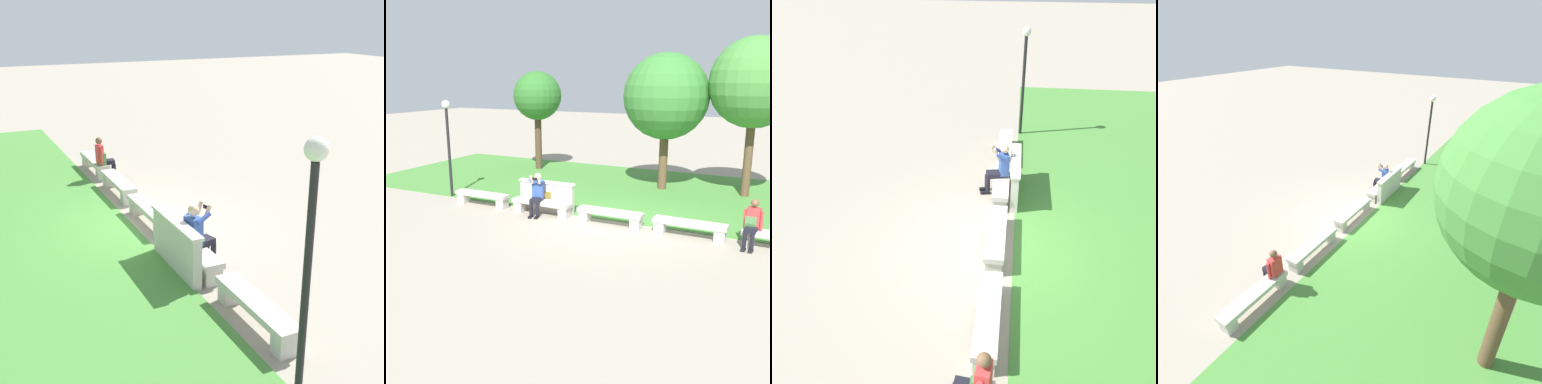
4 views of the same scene
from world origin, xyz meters
TOP-DOWN VIEW (x-y plane):
  - ground_plane at (0.00, 0.00)m, footprint 80.00×80.00m
  - grass_strip at (0.00, 4.38)m, footprint 23.36×8.00m
  - bench_main at (-4.68, 0.00)m, footprint 1.99×0.40m
  - bench_near at (-2.34, 0.00)m, footprint 1.99×0.40m
  - bench_mid at (0.00, 0.00)m, footprint 1.99×0.40m
  - bench_far at (2.34, 0.00)m, footprint 1.99×0.40m
  - backrest_wall_with_plaque at (-2.34, 0.34)m, footprint 1.96×0.24m
  - person_photographer at (-2.45, -0.08)m, footprint 0.53×0.77m
  - person_distant at (3.93, -0.07)m, footprint 0.48×0.70m
  - backpack at (3.89, -0.02)m, footprint 0.28×0.24m
  - tree_behind_wall at (-6.26, 6.28)m, footprint 2.20×2.20m
  - tree_left_background at (0.14, 4.95)m, footprint 3.18×3.18m
  - tree_right_background at (3.17, 5.21)m, footprint 3.13×3.13m
  - lamp_post at (-6.42, 0.44)m, footprint 0.28×0.28m

SIDE VIEW (x-z plane):
  - ground_plane at x=0.00m, z-range 0.00..0.00m
  - grass_strip at x=0.00m, z-range 0.00..0.03m
  - bench_main at x=-4.68m, z-range 0.08..0.53m
  - bench_near at x=-2.34m, z-range 0.08..0.53m
  - bench_mid at x=0.00m, z-range 0.08..0.53m
  - bench_far at x=2.34m, z-range 0.08..0.53m
  - backrest_wall_with_plaque at x=-2.34m, z-range 0.01..1.02m
  - backpack at x=3.89m, z-range 0.41..0.84m
  - person_distant at x=3.93m, z-range 0.04..1.30m
  - person_photographer at x=-2.45m, z-range 0.08..1.40m
  - lamp_post at x=-6.42m, z-range 0.57..4.03m
  - tree_behind_wall at x=-6.26m, z-range 1.11..5.63m
  - tree_left_background at x=0.14m, z-range 0.96..6.10m
  - tree_right_background at x=3.17m, z-range 1.22..6.85m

